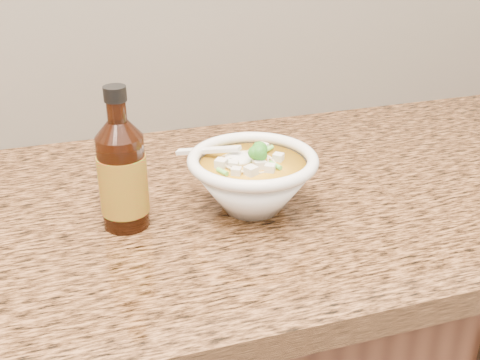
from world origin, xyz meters
name	(u,v)px	position (x,y,z in m)	size (l,w,h in m)	color
counter_slab	(77,228)	(0.00, 1.68, 0.88)	(4.00, 0.68, 0.04)	brown
soup_bowl	(253,181)	(0.26, 1.62, 0.95)	(0.20, 0.20, 0.11)	white
hot_sauce_bottle	(123,176)	(0.07, 1.63, 0.98)	(0.08, 0.08, 0.21)	#331307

